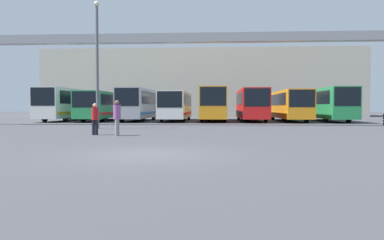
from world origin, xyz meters
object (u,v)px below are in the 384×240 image
bus_slot_5 (251,103)px  lamp_post (97,60)px  bus_slot_0 (69,103)px  pedestrian_near_left (95,118)px  bus_slot_1 (104,104)px  bus_slot_4 (213,102)px  pedestrian_near_right (117,117)px  bus_slot_7 (326,103)px  bus_slot_6 (288,104)px  bus_slot_2 (139,103)px  bus_slot_3 (176,104)px

bus_slot_5 → lamp_post: lamp_post is taller
bus_slot_0 → pedestrian_near_left: 22.21m
bus_slot_0 → bus_slot_1: 3.89m
bus_slot_4 → pedestrian_near_right: bus_slot_4 is taller
bus_slot_7 → pedestrian_near_right: 26.39m
bus_slot_7 → lamp_post: (-19.43, -14.47, 2.76)m
bus_slot_6 → lamp_post: lamp_post is taller
bus_slot_2 → pedestrian_near_right: (2.95, -19.85, -0.93)m
pedestrian_near_right → bus_slot_3: bearing=-9.0°
bus_slot_2 → bus_slot_5: (11.65, 0.05, -0.04)m
bus_slot_0 → bus_slot_4: (15.53, -0.23, 0.00)m
bus_slot_0 → bus_slot_4: size_ratio=1.04×
lamp_post → bus_slot_3: bearing=74.6°
bus_slot_2 → pedestrian_near_left: (1.67, -19.46, -1.01)m
bus_slot_2 → pedestrian_near_right: 20.09m
bus_slot_1 → lamp_post: lamp_post is taller
bus_slot_5 → pedestrian_near_right: size_ratio=6.09×
pedestrian_near_left → lamp_post: bearing=116.1°
bus_slot_3 → lamp_post: 15.01m
bus_slot_3 → bus_slot_6: bus_slot_6 is taller
pedestrian_near_right → bus_slot_7: bearing=-45.0°
bus_slot_1 → bus_slot_6: bearing=0.0°
bus_slot_0 → pedestrian_near_left: bearing=-64.8°
pedestrian_near_left → bus_slot_5: bearing=72.6°
bus_slot_6 → bus_slot_0: bearing=-179.9°
bus_slot_5 → pedestrian_near_right: bus_slot_5 is taller
bus_slot_1 → pedestrian_near_right: 21.62m
bus_slot_1 → lamp_post: 15.16m
bus_slot_0 → lamp_post: lamp_post is taller
bus_slot_6 → pedestrian_near_right: size_ratio=6.77×
bus_slot_6 → pedestrian_near_left: size_ratio=7.37×
bus_slot_1 → bus_slot_2: 3.94m
bus_slot_3 → lamp_post: size_ratio=1.38×
bus_slot_2 → bus_slot_7: bus_slot_7 is taller
pedestrian_near_right → pedestrian_near_left: 1.34m
bus_slot_1 → bus_slot_4: size_ratio=1.05×
pedestrian_near_right → pedestrian_near_left: (-1.28, 0.38, -0.08)m
bus_slot_0 → pedestrian_near_left: bus_slot_0 is taller
bus_slot_0 → bus_slot_4: bearing=-0.9°
bus_slot_1 → bus_slot_7: size_ratio=0.98×
bus_slot_0 → bus_slot_2: bus_slot_0 is taller
bus_slot_3 → bus_slot_6: size_ratio=0.97×
bus_slot_0 → bus_slot_7: bus_slot_0 is taller
bus_slot_5 → bus_slot_4: bearing=175.0°
bus_slot_4 → bus_slot_7: (11.65, 0.37, -0.03)m
bus_slot_2 → bus_slot_5: bearing=0.2°
bus_slot_3 → pedestrian_near_right: size_ratio=6.58×
bus_slot_4 → bus_slot_5: bus_slot_4 is taller
bus_slot_3 → bus_slot_4: bus_slot_4 is taller
bus_slot_4 → bus_slot_2: bearing=-177.2°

